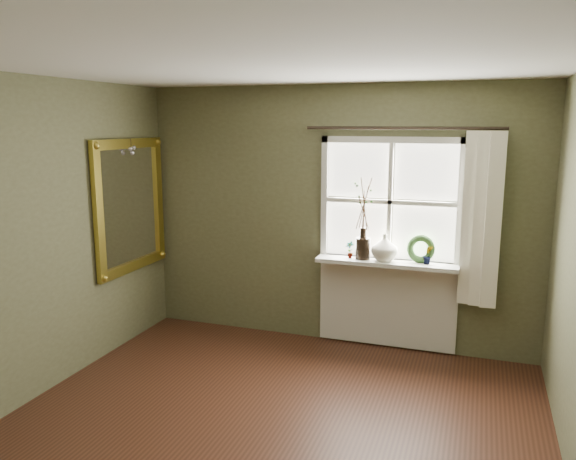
% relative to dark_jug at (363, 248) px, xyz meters
% --- Properties ---
extents(floor, '(4.50, 4.50, 0.00)m').
position_rel_dark_jug_xyz_m(floor, '(-0.32, -2.12, -1.03)').
color(floor, '#3D1F13').
rests_on(floor, ground).
extents(ceiling, '(4.50, 4.50, 0.00)m').
position_rel_dark_jug_xyz_m(ceiling, '(-0.32, -2.12, 1.57)').
color(ceiling, silver).
rests_on(ceiling, ground).
extents(wall_back, '(4.00, 0.10, 2.60)m').
position_rel_dark_jug_xyz_m(wall_back, '(-0.32, 0.18, 0.27)').
color(wall_back, brown).
rests_on(wall_back, ground).
extents(window_frame, '(1.36, 0.06, 1.24)m').
position_rel_dark_jug_xyz_m(window_frame, '(0.23, 0.11, 0.45)').
color(window_frame, silver).
rests_on(window_frame, wall_back).
extents(window_sill, '(1.36, 0.26, 0.04)m').
position_rel_dark_jug_xyz_m(window_sill, '(0.23, 0.00, -0.13)').
color(window_sill, silver).
rests_on(window_sill, wall_back).
extents(window_apron, '(1.36, 0.04, 0.88)m').
position_rel_dark_jug_xyz_m(window_apron, '(0.23, 0.11, -0.57)').
color(window_apron, silver).
rests_on(window_apron, ground).
extents(dark_jug, '(0.14, 0.14, 0.21)m').
position_rel_dark_jug_xyz_m(dark_jug, '(0.00, 0.00, 0.00)').
color(dark_jug, black).
rests_on(dark_jug, window_sill).
extents(cream_vase, '(0.30, 0.30, 0.26)m').
position_rel_dark_jug_xyz_m(cream_vase, '(0.21, 0.00, 0.03)').
color(cream_vase, beige).
rests_on(cream_vase, window_sill).
extents(wreath, '(0.29, 0.17, 0.28)m').
position_rel_dark_jug_xyz_m(wreath, '(0.55, 0.04, -0.00)').
color(wreath, '#2B4C22').
rests_on(wreath, window_sill).
extents(potted_plant_left, '(0.10, 0.09, 0.17)m').
position_rel_dark_jug_xyz_m(potted_plant_left, '(-0.13, 0.00, -0.02)').
color(potted_plant_left, '#2B4C22').
rests_on(potted_plant_left, window_sill).
extents(potted_plant_right, '(0.10, 0.08, 0.18)m').
position_rel_dark_jug_xyz_m(potted_plant_right, '(0.62, 0.00, -0.02)').
color(potted_plant_right, '#2B4C22').
rests_on(potted_plant_right, window_sill).
extents(curtain, '(0.36, 0.12, 1.59)m').
position_rel_dark_jug_xyz_m(curtain, '(1.07, 0.01, 0.34)').
color(curtain, white).
rests_on(curtain, wall_back).
extents(curtain_rod, '(1.84, 0.03, 0.03)m').
position_rel_dark_jug_xyz_m(curtain_rod, '(0.33, 0.05, 1.15)').
color(curtain_rod, black).
rests_on(curtain_rod, wall_back).
extents(gilt_mirror, '(0.10, 1.12, 1.34)m').
position_rel_dark_jug_xyz_m(gilt_mirror, '(-2.28, -0.50, 0.38)').
color(gilt_mirror, white).
rests_on(gilt_mirror, wall_left).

